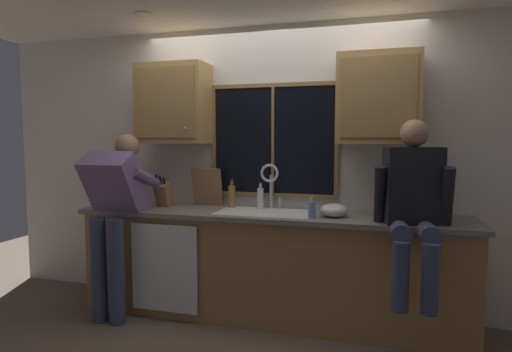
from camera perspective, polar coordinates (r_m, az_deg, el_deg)
name	(u,v)px	position (r m, az deg, el deg)	size (l,w,h in m)	color
back_wall	(278,168)	(3.92, 3.00, 1.11)	(5.64, 0.12, 2.55)	silver
ceiling_downlight_left	(144,14)	(3.79, -14.83, 20.19)	(0.14, 0.14, 0.01)	#FFEAB2
window_glass	(273,141)	(3.85, 2.32, 4.76)	(1.10, 0.02, 0.95)	black
window_frame_top	(273,85)	(3.87, 2.31, 12.07)	(1.17, 0.02, 0.04)	olive
window_frame_bottom	(273,195)	(3.87, 2.26, -2.54)	(1.17, 0.02, 0.04)	olive
window_frame_left	(214,141)	(4.01, -5.64, 4.75)	(0.04, 0.02, 0.95)	olive
window_frame_right	(337,141)	(3.75, 10.77, 4.68)	(0.04, 0.02, 0.95)	olive
window_mullion_center	(273,141)	(3.84, 2.27, 4.76)	(0.02, 0.02, 0.95)	olive
lower_cabinet_run	(269,267)	(3.73, 1.71, -12.14)	(3.24, 0.58, 0.88)	#A07744
countertop	(268,215)	(3.61, 1.65, -5.23)	(3.30, 0.62, 0.04)	slate
dishwasher_front	(164,268)	(3.73, -12.21, -11.97)	(0.60, 0.02, 0.74)	white
upper_cabinet_left	(174,104)	(4.03, -10.98, 9.46)	(0.64, 0.36, 0.72)	#B2844C
upper_cabinet_right	(378,99)	(3.60, 16.03, 9.91)	(0.64, 0.36, 0.72)	#B2844C
sink	(265,224)	(3.64, 1.18, -6.38)	(0.80, 0.46, 0.21)	silver
faucet	(271,181)	(3.76, 2.01, -0.61)	(0.18, 0.09, 0.40)	silver
person_standing	(115,206)	(3.83, -18.33, -3.84)	(0.53, 0.68, 1.58)	#384260
person_sitting_on_counter	(413,201)	(3.22, 20.33, -3.10)	(0.54, 0.64, 1.26)	#384260
knife_block	(164,195)	(4.01, -12.28, -2.46)	(0.12, 0.18, 0.32)	olive
cutting_board	(207,187)	(3.99, -6.56, -1.47)	(0.29, 0.02, 0.35)	#997047
mixing_bowl	(334,210)	(3.46, 10.39, -4.55)	(0.22, 0.22, 0.11)	silver
soap_dispenser	(312,209)	(3.38, 7.48, -4.46)	(0.06, 0.07, 0.17)	#668CCC
bottle_green_glass	(260,198)	(3.78, 0.59, -2.92)	(0.06, 0.06, 0.24)	silver
bottle_tall_clear	(232,196)	(3.87, -3.25, -2.66)	(0.06, 0.06, 0.26)	olive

